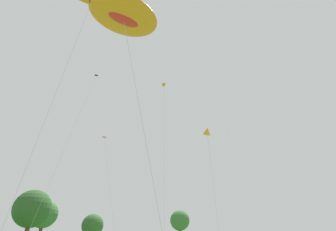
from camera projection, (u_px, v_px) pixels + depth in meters
name	position (u px, v px, depth m)	size (l,w,h in m)	color
big_show_kite	(121.00, 15.00, 19.24)	(14.05, 4.26, 17.90)	orange
small_kite_delta_white	(207.00, 132.00, 25.38)	(3.27, 3.53, 12.29)	orange
small_kite_diamond_red	(164.00, 94.00, 22.92)	(2.24, 3.95, 14.85)	orange
small_kite_stunt_black	(105.00, 146.00, 31.35)	(4.17, 3.21, 13.73)	pink
small_kite_triangle_green	(90.00, 90.00, 32.24)	(4.53, 2.71, 22.09)	black
tree_oak_left	(32.00, 209.00, 44.95)	(6.55, 6.55, 10.52)	#513823
tree_pine_center	(180.00, 221.00, 60.03)	(4.67, 4.67, 8.94)	#513823
tree_shrub_far	(93.00, 225.00, 61.81)	(5.33, 5.33, 8.31)	#513823
tree_broad_distant	(44.00, 214.00, 56.97)	(6.17, 6.17, 10.76)	#513823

